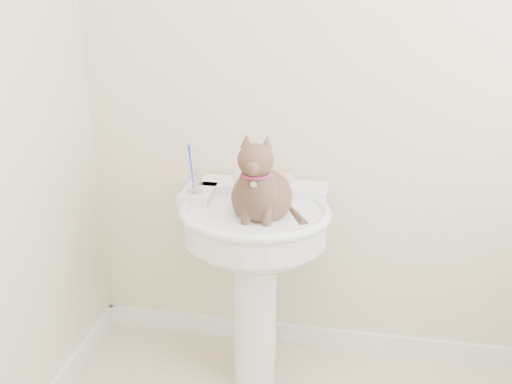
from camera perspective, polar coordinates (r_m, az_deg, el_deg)
The scene contains 7 objects.
wall_back at distance 2.34m, azimuth 9.56°, elevation 11.46°, with size 2.20×0.00×2.50m, color beige, non-canonical shape.
baseboard_back at distance 2.79m, azimuth 8.01°, elevation -13.70°, with size 2.20×0.02×0.09m, color white.
pedestal_sink at distance 2.28m, azimuth -0.13°, elevation -4.86°, with size 0.59×0.57×0.81m.
faucet at distance 2.33m, azimuth 0.59°, elevation 1.40°, with size 0.28×0.12×0.14m.
soap_bar at distance 2.41m, azimuth 2.00°, elevation 1.43°, with size 0.09×0.06×0.03m, color orange.
toothbrush_cup at distance 2.28m, azimuth -5.85°, elevation 1.06°, with size 0.07×0.07×0.18m.
cat at distance 2.14m, azimuth 0.45°, elevation 0.05°, with size 0.24×0.31×0.45m.
Camera 1 is at (0.04, -1.20, 1.64)m, focal length 42.00 mm.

